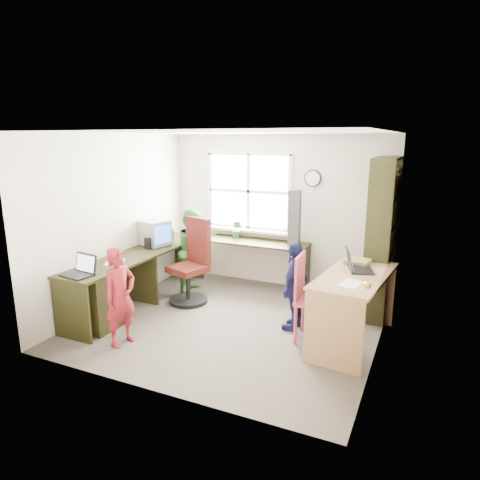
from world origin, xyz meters
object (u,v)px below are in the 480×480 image
(potted_plant, at_px, (237,229))
(person_navy, at_px, (295,286))
(right_desk, at_px, (354,293))
(laptop_left, at_px, (81,270))
(bookshelf, at_px, (381,241))
(laptop_right, at_px, (356,266))
(person_green, at_px, (194,251))
(wooden_chair, at_px, (310,294))
(l_desk, at_px, (135,282))
(swivel_chair, at_px, (192,266))
(crt_monitor, at_px, (155,233))
(person_red, at_px, (120,297))
(cd_tower, at_px, (294,218))

(potted_plant, height_order, person_navy, person_navy)
(right_desk, relative_size, laptop_left, 3.86)
(bookshelf, height_order, laptop_right, bookshelf)
(laptop_right, distance_m, potted_plant, 2.45)
(right_desk, relative_size, person_green, 1.17)
(wooden_chair, distance_m, laptop_left, 2.72)
(person_green, height_order, person_navy, person_green)
(l_desk, relative_size, swivel_chair, 2.42)
(crt_monitor, relative_size, person_red, 0.42)
(person_red, bearing_deg, swivel_chair, 9.42)
(laptop_left, relative_size, laptop_right, 0.90)
(person_red, bearing_deg, bookshelf, -37.70)
(right_desk, distance_m, laptop_right, 0.33)
(l_desk, distance_m, crt_monitor, 0.98)
(bookshelf, distance_m, potted_plant, 2.30)
(potted_plant, bearing_deg, laptop_left, -109.38)
(right_desk, bearing_deg, person_green, 169.98)
(person_red, bearing_deg, potted_plant, 4.77)
(person_red, bearing_deg, l_desk, 38.83)
(wooden_chair, xyz_separation_m, laptop_right, (0.47, 0.27, 0.34))
(l_desk, bearing_deg, person_navy, 12.42)
(bookshelf, distance_m, person_red, 3.42)
(crt_monitor, height_order, person_green, person_green)
(potted_plant, relative_size, person_red, 0.25)
(wooden_chair, bearing_deg, laptop_left, -162.14)
(bookshelf, bearing_deg, l_desk, -153.57)
(laptop_left, height_order, cd_tower, cd_tower)
(swivel_chair, relative_size, crt_monitor, 2.56)
(bookshelf, relative_size, laptop_left, 5.36)
(crt_monitor, distance_m, cd_tower, 2.12)
(l_desk, height_order, person_green, person_green)
(laptop_right, bearing_deg, right_desk, 171.01)
(right_desk, distance_m, swivel_chair, 2.40)
(right_desk, height_order, laptop_right, laptop_right)
(bookshelf, bearing_deg, laptop_left, -145.09)
(bookshelf, height_order, cd_tower, bookshelf)
(right_desk, bearing_deg, l_desk, -165.93)
(right_desk, distance_m, potted_plant, 2.56)
(bookshelf, xyz_separation_m, laptop_right, (-0.16, -0.94, -0.11))
(right_desk, height_order, wooden_chair, wooden_chair)
(bookshelf, xyz_separation_m, person_red, (-2.56, -2.23, -0.43))
(bookshelf, xyz_separation_m, swivel_chair, (-2.51, -0.72, -0.48))
(crt_monitor, bearing_deg, swivel_chair, 11.74)
(crt_monitor, distance_m, potted_plant, 1.32)
(bookshelf, relative_size, person_red, 1.83)
(wooden_chair, bearing_deg, person_navy, 135.74)
(l_desk, relative_size, laptop_left, 7.53)
(bookshelf, relative_size, potted_plant, 7.20)
(l_desk, bearing_deg, person_red, -62.51)
(laptop_right, relative_size, person_red, 0.38)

